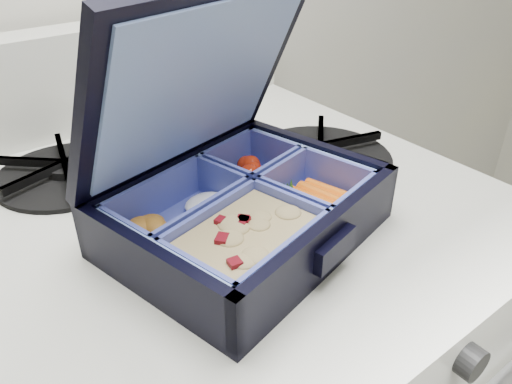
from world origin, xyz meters
TOP-DOWN VIEW (x-y plane):
  - bento_box at (0.34, 1.60)m, footprint 0.28×0.24m
  - burner_grate at (0.51, 1.67)m, footprint 0.22×0.22m
  - burner_grate_rear at (0.25, 1.82)m, footprint 0.20×0.20m
  - fork at (0.37, 1.73)m, footprint 0.12×0.14m

SIDE VIEW (x-z plane):
  - fork at x=0.37m, z-range 0.88..0.88m
  - burner_grate_rear at x=0.25m, z-range 0.88..0.90m
  - burner_grate at x=0.51m, z-range 0.88..0.90m
  - bento_box at x=0.34m, z-range 0.88..0.94m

